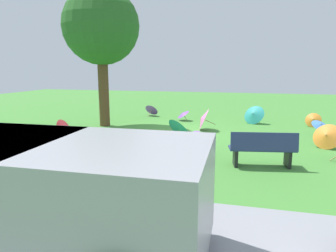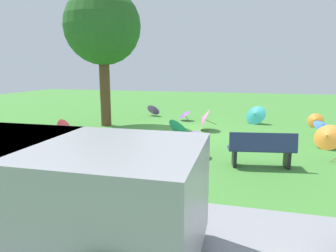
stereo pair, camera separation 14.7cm
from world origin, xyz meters
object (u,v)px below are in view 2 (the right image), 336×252
Objects in this scene: parasol_orange_0 at (315,120)px; parasol_red_3 at (66,129)px; parasol_purple_0 at (184,114)px; parasol_pink_0 at (120,142)px; park_bench at (262,149)px; parasol_teal_2 at (181,129)px; parasol_purple_3 at (185,140)px; parasol_pink_3 at (203,119)px; shade_tree at (103,27)px; parasol_orange_2 at (328,136)px; van_dark at (13,184)px; parasol_purple_1 at (154,109)px; parasol_blue_2 at (322,125)px; parasol_teal_0 at (255,114)px.

parasol_red_3 reaches higher than parasol_orange_0.
parasol_red_3 is at bearing 56.52° from parasol_purple_0.
parasol_purple_0 is 5.94m from parasol_pink_0.
parasol_teal_2 is (2.49, -2.17, -0.04)m from park_bench.
park_bench is 2.11× the size of parasol_purple_0.
parasol_purple_3 is (-1.83, -0.25, 0.11)m from parasol_pink_0.
parasol_pink_3 is at bearing -64.06° from park_bench.
parasol_teal_2 is (-3.70, 1.93, -3.60)m from shade_tree.
parasol_orange_2 is 4.44m from parasol_pink_3.
shade_tree is at bearing -71.32° from van_dark.
parasol_purple_3 reaches higher than parasol_orange_2.
parasol_purple_1 is 7.85m from parasol_blue_2.
parasol_teal_2 is (0.49, -1.68, -0.05)m from parasol_purple_3.
park_bench reaches higher than parasol_orange_2.
van_dark is 6.00× the size of parasol_pink_0.
parasol_orange_0 is 4.72m from parasol_pink_3.
park_bench is at bearing 115.94° from parasol_pink_3.
parasol_purple_3 is at bearing 51.22° from parasol_orange_0.
parasol_orange_0 is (-6.19, -5.68, -0.05)m from parasol_pink_0.
parasol_pink_0 is 0.76× the size of parasol_orange_2.
van_dark is 5.51m from park_bench.
parasol_pink_0 is at bearing 83.99° from parasol_purple_0.
parasol_orange_0 is (-5.68, -10.28, -0.60)m from van_dark.
parasol_purple_1 is at bearing -80.27° from parasol_pink_0.
parasol_pink_3 reaches higher than parasol_red_3.
parasol_pink_0 is 0.70× the size of parasol_teal_0.
parasol_orange_0 is at bearing -118.92° from van_dark.
parasol_pink_3 is (-4.16, -0.07, -3.57)m from shade_tree.
parasol_teal_2 is (-0.83, -6.54, -0.49)m from van_dark.
parasol_purple_3 is 1.50× the size of parasol_blue_2.
parasol_teal_2 is at bearing 1.72° from parasol_orange_2.
park_bench reaches higher than parasol_blue_2.
parasol_teal_0 reaches higher than parasol_purple_3.
parasol_red_3 is at bearing 6.13° from parasol_orange_2.
van_dark is at bearing 108.68° from shade_tree.
parasol_pink_0 is (0.62, 5.91, 0.03)m from parasol_purple_0.
parasol_blue_2 is (-8.60, -2.85, 0.02)m from parasol_red_3.
park_bench is 1.49× the size of parasol_teal_0.
parasol_blue_2 is (-2.26, -4.26, -0.07)m from park_bench.
parasol_pink_0 is at bearing 19.54° from parasol_orange_2.
van_dark reaches higher than parasol_pink_3.
parasol_red_3 is 0.95× the size of parasol_blue_2.
parasol_orange_0 is at bearing -158.33° from parasol_pink_3.
parasol_teal_0 is 0.96× the size of parasol_teal_2.
parasol_orange_2 is (-5.83, -2.07, 0.04)m from parasol_pink_0.
shade_tree is 5.48m from parasol_pink_3.
parasol_pink_0 is 0.96× the size of parasol_blue_2.
parasol_blue_2 is at bearing -161.67° from parasol_red_3.
van_dark is at bearing 57.11° from parasol_blue_2.
parasol_teal_0 is 2.95m from parasol_blue_2.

